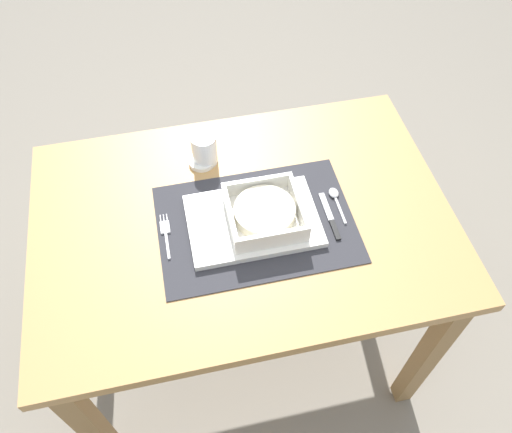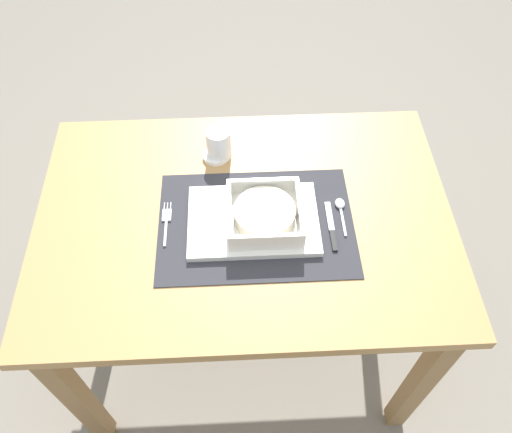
# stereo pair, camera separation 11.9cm
# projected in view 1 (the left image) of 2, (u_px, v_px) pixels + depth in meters

# --- Properties ---
(ground_plane) EXTENTS (6.00, 6.00, 0.00)m
(ground_plane) POSITION_uv_depth(u_px,v_px,m) (247.00, 337.00, 1.80)
(ground_plane) COLOR gray
(dining_table) EXTENTS (1.01, 0.70, 0.71)m
(dining_table) POSITION_uv_depth(u_px,v_px,m) (243.00, 241.00, 1.31)
(dining_table) COLOR #B2844C
(dining_table) RESTS_ON ground
(placemat) EXTENTS (0.46, 0.32, 0.00)m
(placemat) POSITION_uv_depth(u_px,v_px,m) (256.00, 224.00, 1.22)
(placemat) COLOR #2D2D33
(placemat) RESTS_ON dining_table
(serving_plate) EXTENTS (0.31, 0.21, 0.02)m
(serving_plate) POSITION_uv_depth(u_px,v_px,m) (253.00, 221.00, 1.21)
(serving_plate) COLOR white
(serving_plate) RESTS_ON placemat
(porridge_bowl) EXTENTS (0.17, 0.17, 0.05)m
(porridge_bowl) POSITION_uv_depth(u_px,v_px,m) (265.00, 213.00, 1.19)
(porridge_bowl) COLOR white
(porridge_bowl) RESTS_ON serving_plate
(fork) EXTENTS (0.02, 0.13, 0.00)m
(fork) POSITION_uv_depth(u_px,v_px,m) (166.00, 233.00, 1.20)
(fork) COLOR silver
(fork) RESTS_ON placemat
(spoon) EXTENTS (0.02, 0.11, 0.01)m
(spoon) POSITION_uv_depth(u_px,v_px,m) (335.00, 197.00, 1.26)
(spoon) COLOR silver
(spoon) RESTS_ON placemat
(butter_knife) EXTENTS (0.01, 0.14, 0.01)m
(butter_knife) POSITION_uv_depth(u_px,v_px,m) (331.00, 219.00, 1.22)
(butter_knife) COLOR black
(butter_knife) RESTS_ON placemat
(drinking_glass) EXTENTS (0.06, 0.06, 0.09)m
(drinking_glass) POSITION_uv_depth(u_px,v_px,m) (204.00, 150.00, 1.31)
(drinking_glass) COLOR white
(drinking_glass) RESTS_ON dining_table
(condiment_saucer) EXTENTS (0.07, 0.07, 0.04)m
(condiment_saucer) POSITION_uv_depth(u_px,v_px,m) (202.00, 160.00, 1.33)
(condiment_saucer) COLOR white
(condiment_saucer) RESTS_ON dining_table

